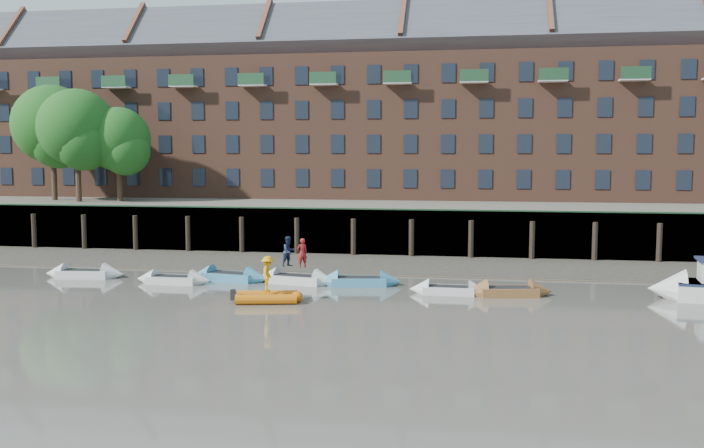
% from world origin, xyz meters
% --- Properties ---
extents(ground, '(220.00, 220.00, 0.00)m').
position_xyz_m(ground, '(0.00, 0.00, 0.00)').
color(ground, '#605C53').
rests_on(ground, ground).
extents(foreshore, '(110.00, 8.00, 0.50)m').
position_xyz_m(foreshore, '(0.00, 18.00, 0.00)').
color(foreshore, '#3D382F').
rests_on(foreshore, ground).
extents(mud_band, '(110.00, 1.60, 0.10)m').
position_xyz_m(mud_band, '(0.00, 14.60, 0.00)').
color(mud_band, '#4C4336').
rests_on(mud_band, ground).
extents(river_wall, '(110.00, 1.23, 3.30)m').
position_xyz_m(river_wall, '(-0.00, 22.38, 1.59)').
color(river_wall, '#2D2A26').
rests_on(river_wall, ground).
extents(bank_terrace, '(110.00, 28.00, 3.20)m').
position_xyz_m(bank_terrace, '(0.00, 36.00, 1.60)').
color(bank_terrace, '#5E594D').
rests_on(bank_terrace, ground).
extents(apartment_terrace, '(80.60, 15.56, 20.98)m').
position_xyz_m(apartment_terrace, '(-0.00, 36.99, 12.82)').
color(apartment_terrace, brown).
rests_on(apartment_terrace, bank_terrace).
extents(tree_cluster, '(11.76, 7.74, 9.40)m').
position_xyz_m(tree_cluster, '(-25.62, 27.35, 9.00)').
color(tree_cluster, '#3A281C').
rests_on(tree_cluster, bank_terrace).
extents(rowboat_0, '(4.67, 1.76, 1.32)m').
position_xyz_m(rowboat_0, '(-15.78, 10.58, 0.23)').
color(rowboat_0, silver).
rests_on(rowboat_0, ground).
extents(rowboat_1, '(4.24, 1.27, 1.23)m').
position_xyz_m(rowboat_1, '(-10.01, 9.61, 0.22)').
color(rowboat_1, silver).
rests_on(rowboat_1, ground).
extents(rowboat_2, '(4.74, 2.11, 1.33)m').
position_xyz_m(rowboat_2, '(-7.25, 10.98, 0.23)').
color(rowboat_2, teal).
rests_on(rowboat_2, ground).
extents(rowboat_3, '(4.74, 2.15, 1.33)m').
position_xyz_m(rowboat_3, '(-3.36, 10.76, 0.24)').
color(rowboat_3, silver).
rests_on(rowboat_3, ground).
extents(rowboat_4, '(4.68, 1.94, 1.32)m').
position_xyz_m(rowboat_4, '(0.12, 10.71, 0.23)').
color(rowboat_4, teal).
rests_on(rowboat_4, ground).
extents(rowboat_5, '(4.01, 1.19, 1.16)m').
position_xyz_m(rowboat_5, '(4.98, 9.07, 0.21)').
color(rowboat_5, silver).
rests_on(rowboat_5, ground).
extents(rowboat_6, '(4.57, 2.06, 1.28)m').
position_xyz_m(rowboat_6, '(7.95, 9.07, 0.23)').
color(rowboat_6, brown).
rests_on(rowboat_6, ground).
extents(rib_tender, '(3.28, 2.07, 0.55)m').
position_xyz_m(rib_tender, '(-3.43, 5.60, 0.24)').
color(rib_tender, '#D3660D').
rests_on(rib_tender, ground).
extents(person_rower_a, '(0.70, 0.65, 1.61)m').
position_xyz_m(person_rower_a, '(-3.03, 10.75, 1.70)').
color(person_rower_a, maroon).
rests_on(person_rower_a, rowboat_3).
extents(person_rower_b, '(1.00, 1.03, 1.68)m').
position_xyz_m(person_rower_b, '(-3.84, 10.98, 1.73)').
color(person_rower_b, '#19233F').
rests_on(person_rower_b, rowboat_3).
extents(person_rib_crew, '(0.81, 1.19, 1.71)m').
position_xyz_m(person_rib_crew, '(-3.51, 5.63, 1.37)').
color(person_rib_crew, orange).
rests_on(person_rib_crew, rib_tender).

